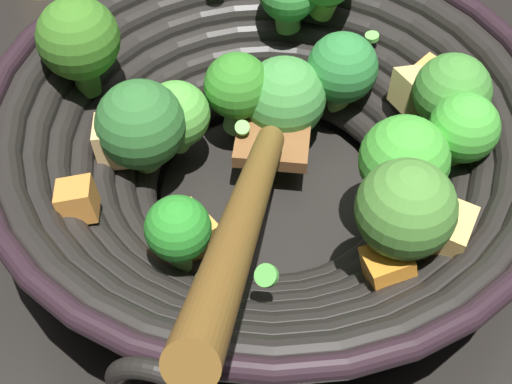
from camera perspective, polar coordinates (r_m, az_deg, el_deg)
name	(u,v)px	position (r m, az deg, el deg)	size (l,w,h in m)	color
ground_plane	(269,201)	(0.54, 0.96, -0.67)	(4.00, 4.00, 0.00)	black
wok	(272,138)	(0.49, 1.20, 4.04)	(0.43, 0.36, 0.23)	black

